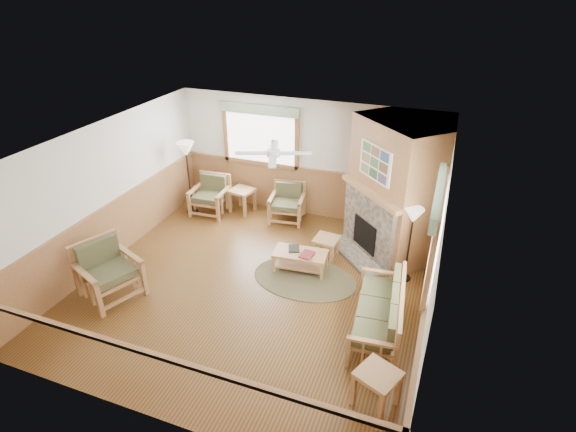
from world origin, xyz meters
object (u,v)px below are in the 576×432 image
(floor_lamp_right, at_px, (409,245))
(footstool, at_px, (326,247))
(armchair_back_left, at_px, (210,196))
(armchair_back_right, at_px, (287,203))
(sofa, at_px, (378,311))
(end_table_chairs, at_px, (242,200))
(end_table_sofa, at_px, (376,389))
(floor_lamp_left, at_px, (189,178))
(armchair_left, at_px, (109,271))
(coffee_table, at_px, (300,261))

(floor_lamp_right, bearing_deg, footstool, 171.32)
(armchair_back_left, xyz_separation_m, armchair_back_right, (1.82, 0.30, -0.02))
(sofa, distance_m, end_table_chairs, 4.78)
(end_table_sofa, xyz_separation_m, floor_lamp_right, (0.00, 2.96, 0.45))
(armchair_back_right, distance_m, floor_lamp_right, 3.18)
(sofa, relative_size, floor_lamp_left, 1.01)
(end_table_sofa, distance_m, floor_lamp_left, 6.44)
(floor_lamp_left, bearing_deg, armchair_left, -84.24)
(sofa, relative_size, floor_lamp_right, 1.20)
(end_table_sofa, bearing_deg, armchair_back_right, 123.38)
(armchair_back_left, bearing_deg, floor_lamp_left, -164.73)
(armchair_left, distance_m, footstool, 4.07)
(armchair_left, relative_size, coffee_table, 1.00)
(coffee_table, bearing_deg, floor_lamp_right, 7.43)
(floor_lamp_left, bearing_deg, armchair_back_right, 11.08)
(end_table_chairs, bearing_deg, coffee_table, -41.24)
(armchair_back_left, xyz_separation_m, coffee_table, (2.75, -1.50, -0.24))
(end_table_chairs, xyz_separation_m, floor_lamp_left, (-1.10, -0.46, 0.59))
(footstool, bearing_deg, floor_lamp_right, -8.68)
(end_table_sofa, relative_size, footstool, 1.22)
(armchair_back_left, xyz_separation_m, floor_lamp_left, (-0.42, -0.14, 0.43))
(armchair_back_right, height_order, coffee_table, armchair_back_right)
(end_table_chairs, relative_size, footstool, 1.23)
(armchair_left, bearing_deg, floor_lamp_right, -41.54)
(armchair_back_right, xyz_separation_m, armchair_left, (-1.91, -3.66, 0.08))
(armchair_back_left, relative_size, end_table_sofa, 1.56)
(armchair_back_right, xyz_separation_m, floor_lamp_right, (2.85, -1.38, 0.32))
(end_table_sofa, xyz_separation_m, footstool, (-1.59, 3.20, -0.08))
(sofa, bearing_deg, footstool, -148.56)
(sofa, relative_size, armchair_left, 1.76)
(armchair_left, bearing_deg, armchair_back_left, 21.24)
(floor_lamp_right, bearing_deg, armchair_back_left, 166.98)
(floor_lamp_right, bearing_deg, sofa, -98.90)
(end_table_chairs, relative_size, end_table_sofa, 1.01)
(armchair_back_right, xyz_separation_m, floor_lamp_left, (-2.24, -0.44, 0.46))
(sofa, bearing_deg, floor_lamp_right, 166.06)
(end_table_sofa, bearing_deg, coffee_table, 127.09)
(floor_lamp_left, bearing_deg, sofa, -27.42)
(armchair_back_left, distance_m, floor_lamp_right, 4.80)
(armchair_left, xyz_separation_m, coffee_table, (2.85, 1.86, -0.30))
(footstool, height_order, floor_lamp_right, floor_lamp_right)
(coffee_table, relative_size, footstool, 2.15)
(end_table_chairs, bearing_deg, armchair_back_left, -154.83)
(armchair_back_right, relative_size, end_table_chairs, 1.47)
(end_table_chairs, bearing_deg, footstool, -25.70)
(armchair_left, bearing_deg, footstool, -28.62)
(armchair_back_left, bearing_deg, footstool, -18.55)
(end_table_chairs, bearing_deg, end_table_sofa, -47.49)
(armchair_left, xyz_separation_m, end_table_sofa, (4.77, -0.68, -0.22))
(armchair_back_left, bearing_deg, armchair_left, -95.00)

